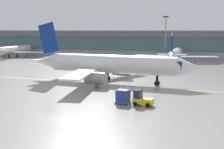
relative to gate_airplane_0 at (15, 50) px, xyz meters
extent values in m
plane|color=gray|center=(54.84, -74.33, -2.60)|extent=(400.00, 400.00, 0.00)
cube|color=yellow|center=(51.84, -48.96, -2.59)|extent=(109.42, 12.03, 0.01)
cube|color=#9EA3A8|center=(54.84, 15.51, 1.90)|extent=(214.52, 8.00, 9.00)
cube|color=slate|center=(54.84, 11.43, 2.35)|extent=(205.94, 0.16, 5.04)
cube|color=slate|center=(54.84, 14.01, 6.70)|extent=(223.10, 11.00, 0.60)
cylinder|color=white|center=(-0.01, 0.34, 0.08)|extent=(2.93, 18.79, 2.60)
cone|color=white|center=(-0.20, 11.27, 0.08)|extent=(2.53, 3.17, 2.47)
cube|color=black|center=(-0.16, 9.19, 0.41)|extent=(2.07, 2.38, 0.91)
cylinder|color=#999EA3|center=(-4.52, -0.13, -1.35)|extent=(1.66, 2.78, 1.61)
cube|color=white|center=(6.68, -1.08, -0.63)|extent=(10.97, 5.48, 0.21)
cylinder|color=#999EA3|center=(4.52, 0.03, -1.35)|extent=(1.66, 2.78, 1.61)
cube|color=white|center=(2.09, -9.95, 0.48)|extent=(3.86, 1.90, 0.18)
cylinder|color=black|center=(-0.12, 6.90, -1.91)|extent=(0.34, 0.34, 1.38)
cylinder|color=black|center=(-0.12, 6.90, -2.25)|extent=(0.43, 0.70, 0.69)
cylinder|color=black|center=(-1.74, -1.23, -1.91)|extent=(0.34, 0.34, 1.38)
cylinder|color=black|center=(-1.74, -1.23, -2.25)|extent=(0.43, 0.70, 0.69)
cylinder|color=black|center=(1.78, -1.16, -1.91)|extent=(0.34, 0.34, 1.38)
cylinder|color=black|center=(1.78, -1.16, -2.25)|extent=(0.43, 0.70, 0.69)
cylinder|color=white|center=(57.97, -2.98, 0.18)|extent=(3.37, 19.47, 2.69)
cone|color=white|center=(57.58, 8.33, 0.18)|extent=(2.67, 3.32, 2.56)
cube|color=black|center=(57.65, 6.17, 0.51)|extent=(2.18, 2.50, 0.94)
cone|color=white|center=(58.39, -14.82, 0.18)|extent=(2.44, 4.39, 2.29)
cube|color=white|center=(51.14, -4.80, -0.56)|extent=(11.37, 5.15, 0.22)
cylinder|color=#999EA3|center=(53.32, -3.54, -1.31)|extent=(1.76, 2.91, 1.66)
cube|color=white|center=(64.92, -4.32, -0.56)|extent=(11.33, 5.85, 0.22)
cylinder|color=#999EA3|center=(62.66, -3.21, -1.31)|extent=(1.76, 2.91, 1.66)
cube|color=navy|center=(58.36, -13.96, 3.82)|extent=(0.41, 3.64, 5.07)
cube|color=white|center=(56.37, -13.71, 0.58)|extent=(4.02, 2.04, 0.19)
cube|color=white|center=(60.33, -13.57, 0.58)|extent=(4.02, 2.04, 0.19)
cylinder|color=black|center=(57.74, 3.81, -1.88)|extent=(0.35, 0.35, 1.43)
cylinder|color=black|center=(57.74, 3.81, -2.24)|extent=(0.46, 0.73, 0.71)
cylinder|color=black|center=(56.21, -4.62, -1.88)|extent=(0.35, 0.35, 1.43)
cylinder|color=black|center=(56.21, -4.62, -2.24)|extent=(0.46, 0.73, 0.71)
cylinder|color=black|center=(59.85, -4.49, -1.88)|extent=(0.35, 0.35, 1.43)
cylinder|color=black|center=(59.85, -4.49, -2.24)|extent=(0.46, 0.73, 0.71)
cylinder|color=white|center=(51.84, -46.96, 0.96)|extent=(25.12, 6.08, 3.46)
cone|color=white|center=(66.27, -48.51, 0.96)|extent=(4.47, 3.71, 3.28)
cube|color=black|center=(63.52, -48.21, 1.40)|extent=(3.38, 3.01, 1.21)
cone|color=white|center=(36.71, -45.35, 0.96)|extent=(5.81, 3.51, 2.94)
cube|color=white|center=(50.75, -37.95, 0.01)|extent=(8.38, 14.41, 0.28)
cylinder|color=#999EA3|center=(51.97, -40.94, -0.95)|extent=(3.87, 2.51, 2.14)
cube|color=white|center=(48.88, -55.54, 0.01)|extent=(5.66, 14.58, 0.28)
cylinder|color=#999EA3|center=(50.69, -52.88, -0.95)|extent=(3.87, 2.51, 2.14)
cube|color=navy|center=(37.81, -45.47, 5.64)|extent=(4.67, 0.86, 6.51)
cube|color=white|center=(38.49, -42.98, 1.48)|extent=(2.97, 5.31, 0.24)
cube|color=white|center=(37.95, -48.04, 1.48)|extent=(2.97, 5.31, 0.24)
cylinder|color=black|center=(60.50, -47.89, -1.68)|extent=(0.45, 0.45, 1.83)
cylinder|color=black|center=(60.50, -47.89, -2.14)|extent=(0.97, 0.65, 0.92)
cylinder|color=black|center=(50.06, -44.42, -1.68)|extent=(0.45, 0.45, 1.83)
cylinder|color=black|center=(50.06, -44.42, -2.14)|extent=(0.97, 0.65, 0.92)
cylinder|color=black|center=(49.57, -49.07, -1.68)|extent=(0.45, 0.45, 1.83)
cylinder|color=black|center=(49.57, -49.07, -2.14)|extent=(0.97, 0.65, 0.92)
cube|color=yellow|center=(61.69, -64.67, -1.95)|extent=(2.75, 1.70, 0.70)
cube|color=#1E2328|center=(60.95, -64.58, -1.05)|extent=(1.04, 1.34, 1.10)
cylinder|color=black|center=(62.62, -64.08, -2.30)|extent=(0.62, 0.29, 0.60)
cylinder|color=black|center=(62.45, -65.47, -2.30)|extent=(0.62, 0.29, 0.60)
cylinder|color=black|center=(60.93, -63.88, -2.30)|extent=(0.62, 0.29, 0.60)
cylinder|color=black|center=(60.76, -65.27, -2.30)|extent=(0.62, 0.29, 0.60)
cube|color=#595B60|center=(58.82, -64.32, -2.32)|extent=(2.28, 1.84, 0.12)
cube|color=navy|center=(58.82, -64.32, -1.46)|extent=(1.77, 1.68, 1.60)
cylinder|color=black|center=(59.65, -63.72, -2.49)|extent=(0.23, 0.13, 0.22)
cylinder|color=black|center=(59.48, -65.11, -2.49)|extent=(0.23, 0.13, 0.22)
cylinder|color=black|center=(58.16, -63.54, -2.49)|extent=(0.23, 0.13, 0.22)
cylinder|color=black|center=(57.99, -64.93, -2.49)|extent=(0.23, 0.13, 0.22)
cylinder|color=gray|center=(53.32, 6.70, 4.33)|extent=(0.36, 0.36, 13.84)
cube|color=#3F3F42|center=(53.32, 6.70, 11.50)|extent=(1.80, 0.30, 0.50)
camera|label=1|loc=(71.33, -108.70, 7.47)|focal=55.73mm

